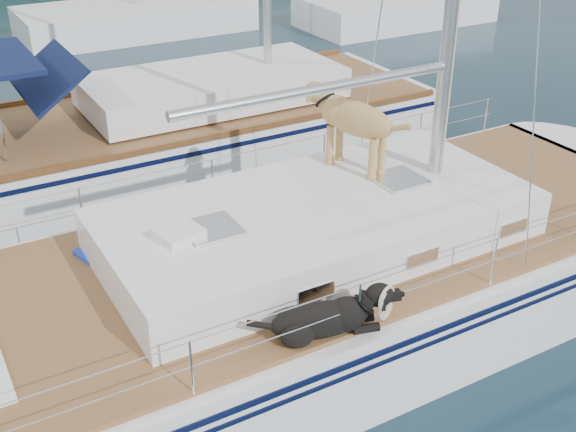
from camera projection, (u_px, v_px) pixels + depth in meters
ground at (262, 343)px, 9.14m from camera, size 120.00×120.00×0.00m
main_sailboat at (268, 296)px, 8.86m from camera, size 12.00×3.86×14.01m
neighbor_sailboat at (162, 137)px, 13.62m from camera, size 11.00×3.50×13.30m
bg_boat_center at (137, 19)px, 22.92m from camera, size 7.20×3.00×11.65m
bg_boat_east at (396, 10)px, 24.13m from camera, size 6.40×3.00×11.65m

